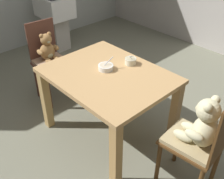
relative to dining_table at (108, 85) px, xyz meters
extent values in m
cube|color=slate|center=(0.00, 0.00, -0.61)|extent=(5.20, 5.20, 0.04)
cube|color=tan|center=(0.00, 0.00, 0.10)|extent=(1.13, 0.89, 0.04)
cube|color=tan|center=(-0.51, -0.39, -0.26)|extent=(0.08, 0.08, 0.67)
cube|color=tan|center=(0.51, -0.39, -0.26)|extent=(0.08, 0.08, 0.67)
cube|color=tan|center=(-0.51, 0.39, -0.26)|extent=(0.08, 0.08, 0.67)
cube|color=#AD8452|center=(0.51, 0.39, -0.26)|extent=(0.08, 0.08, 0.67)
cube|color=#533418|center=(0.90, 0.05, -0.13)|extent=(0.45, 0.40, 0.02)
cylinder|color=#533418|center=(0.71, 0.18, -0.37)|extent=(0.04, 0.04, 0.45)
cylinder|color=#533418|center=(0.73, -0.12, -0.37)|extent=(0.04, 0.04, 0.45)
cylinder|color=#533418|center=(1.06, 0.22, -0.37)|extent=(0.04, 0.04, 0.45)
cube|color=tan|center=(0.90, 0.05, -0.10)|extent=(0.42, 0.37, 0.04)
ellipsoid|color=beige|center=(0.97, 0.06, 0.04)|extent=(0.20, 0.23, 0.25)
ellipsoid|color=beige|center=(0.91, 0.05, 0.02)|extent=(0.07, 0.12, 0.15)
sphere|color=beige|center=(0.96, 0.06, 0.22)|extent=(0.17, 0.17, 0.17)
ellipsoid|color=beige|center=(0.90, 0.05, 0.21)|extent=(0.07, 0.07, 0.05)
sphere|color=beige|center=(0.97, 0.12, 0.29)|extent=(0.06, 0.06, 0.06)
sphere|color=beige|center=(0.98, 0.00, 0.29)|extent=(0.06, 0.06, 0.06)
ellipsoid|color=beige|center=(0.93, 0.18, 0.07)|extent=(0.15, 0.08, 0.07)
ellipsoid|color=beige|center=(0.96, -0.07, 0.07)|extent=(0.15, 0.08, 0.07)
ellipsoid|color=beige|center=(0.84, 0.10, -0.05)|extent=(0.17, 0.09, 0.08)
ellipsoid|color=beige|center=(0.85, -0.01, -0.05)|extent=(0.17, 0.09, 0.08)
cube|color=brown|center=(-0.90, -0.05, -0.13)|extent=(0.40, 0.39, 0.02)
cube|color=brown|center=(-1.08, -0.04, 0.11)|extent=(0.04, 0.34, 0.46)
cylinder|color=brown|center=(-0.75, -0.22, -0.37)|extent=(0.04, 0.04, 0.45)
cylinder|color=brown|center=(-0.73, 0.09, -0.37)|extent=(0.04, 0.04, 0.45)
cylinder|color=brown|center=(-1.07, -0.19, -0.37)|extent=(0.04, 0.04, 0.45)
cylinder|color=brown|center=(-1.04, 0.11, -0.37)|extent=(0.04, 0.04, 0.45)
cube|color=tan|center=(-0.90, -0.05, -0.10)|extent=(0.37, 0.36, 0.04)
ellipsoid|color=#9E7341|center=(-0.96, -0.05, 0.01)|extent=(0.16, 0.19, 0.20)
ellipsoid|color=beige|center=(-0.92, -0.05, 0.00)|extent=(0.06, 0.10, 0.12)
sphere|color=#9E7341|center=(-0.95, -0.05, 0.16)|extent=(0.13, 0.13, 0.13)
ellipsoid|color=beige|center=(-0.91, -0.05, 0.15)|extent=(0.05, 0.05, 0.04)
sphere|color=#9E7341|center=(-0.97, -0.09, 0.21)|extent=(0.05, 0.05, 0.05)
sphere|color=#9E7341|center=(-0.96, 0.00, 0.21)|extent=(0.05, 0.05, 0.05)
ellipsoid|color=#9E7341|center=(-0.95, -0.15, 0.04)|extent=(0.12, 0.06, 0.06)
ellipsoid|color=#9E7341|center=(-0.93, 0.05, 0.04)|extent=(0.12, 0.06, 0.06)
ellipsoid|color=#9E7341|center=(-0.86, -0.10, -0.06)|extent=(0.14, 0.07, 0.06)
ellipsoid|color=#9E7341|center=(-0.86, -0.01, -0.06)|extent=(0.14, 0.07, 0.06)
cylinder|color=beige|center=(0.02, 0.28, 0.15)|extent=(0.11, 0.11, 0.06)
cylinder|color=beige|center=(0.02, 0.28, 0.13)|extent=(0.06, 0.06, 0.01)
cylinder|color=beige|center=(0.02, 0.28, 0.18)|extent=(0.09, 0.09, 0.01)
cylinder|color=#BCBCC1|center=(0.03, 0.26, 0.21)|extent=(0.04, 0.07, 0.06)
ellipsoid|color=#BCBCC1|center=(0.01, 0.29, 0.17)|extent=(0.03, 0.04, 0.01)
cylinder|color=white|center=(-0.07, 0.03, 0.14)|extent=(0.14, 0.14, 0.05)
cylinder|color=white|center=(-0.07, 0.03, 0.13)|extent=(0.08, 0.08, 0.01)
cylinder|color=#C5B596|center=(-0.07, 0.03, 0.16)|extent=(0.12, 0.12, 0.01)
cylinder|color=#BCBCC1|center=(-0.06, 0.07, 0.20)|extent=(0.03, 0.10, 0.07)
ellipsoid|color=#BCBCC1|center=(-0.07, 0.02, 0.16)|extent=(0.03, 0.04, 0.01)
cube|color=#B7B2A8|center=(-2.05, 0.77, -0.32)|extent=(0.33, 0.25, 0.53)
cube|color=white|center=(-2.05, 0.77, 0.10)|extent=(0.55, 0.42, 0.31)
camera|label=1|loc=(1.57, -1.43, 1.40)|focal=43.68mm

